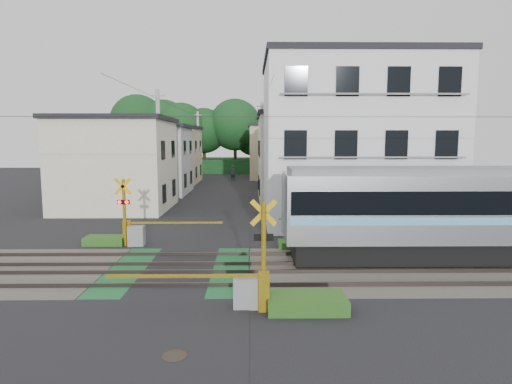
{
  "coord_description": "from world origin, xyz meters",
  "views": [
    {
      "loc": [
        2.65,
        -15.26,
        4.7
      ],
      "look_at": [
        2.89,
        5.0,
        2.26
      ],
      "focal_mm": 30.0,
      "sensor_mm": 36.0,
      "label": 1
    }
  ],
  "objects_px": {
    "crossing_signal_far": "(135,230)",
    "manhole_cover": "(175,356)",
    "apartment_block": "(352,141)",
    "pedestrian": "(233,173)",
    "crossing_signal_near": "(249,284)"
  },
  "relations": [
    {
      "from": "crossing_signal_near",
      "to": "pedestrian",
      "type": "bearing_deg",
      "value": 93.06
    },
    {
      "from": "crossing_signal_near",
      "to": "manhole_cover",
      "type": "height_order",
      "value": "crossing_signal_near"
    },
    {
      "from": "crossing_signal_far",
      "to": "crossing_signal_near",
      "type": "bearing_deg",
      "value": -54.71
    },
    {
      "from": "crossing_signal_far",
      "to": "manhole_cover",
      "type": "relative_size",
      "value": 8.67
    },
    {
      "from": "crossing_signal_near",
      "to": "apartment_block",
      "type": "bearing_deg",
      "value": 65.78
    },
    {
      "from": "crossing_signal_far",
      "to": "apartment_block",
      "type": "distance_m",
      "value": 13.14
    },
    {
      "from": "crossing_signal_near",
      "to": "apartment_block",
      "type": "relative_size",
      "value": 0.46
    },
    {
      "from": "apartment_block",
      "to": "crossing_signal_near",
      "type": "bearing_deg",
      "value": -114.22
    },
    {
      "from": "crossing_signal_near",
      "to": "pedestrian",
      "type": "xyz_separation_m",
      "value": [
        -2.1,
        39.25,
        0.17
      ]
    },
    {
      "from": "crossing_signal_near",
      "to": "apartment_block",
      "type": "xyz_separation_m",
      "value": [
        5.91,
        13.15,
        3.94
      ]
    },
    {
      "from": "crossing_signal_far",
      "to": "manhole_cover",
      "type": "bearing_deg",
      "value": -70.5
    },
    {
      "from": "pedestrian",
      "to": "manhole_cover",
      "type": "xyz_separation_m",
      "value": [
        0.48,
        -41.98,
        -0.87
      ]
    },
    {
      "from": "crossing_signal_near",
      "to": "manhole_cover",
      "type": "distance_m",
      "value": 3.25
    },
    {
      "from": "apartment_block",
      "to": "pedestrian",
      "type": "height_order",
      "value": "apartment_block"
    },
    {
      "from": "crossing_signal_far",
      "to": "apartment_block",
      "type": "bearing_deg",
      "value": 27.78
    }
  ]
}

